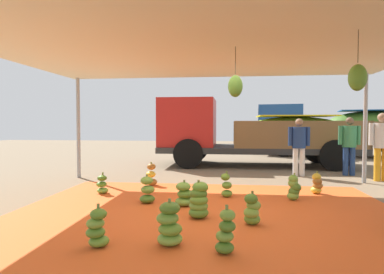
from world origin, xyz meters
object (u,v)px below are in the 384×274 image
(banana_bunch_5, at_px, (147,191))
(banana_bunch_8, at_px, (151,175))
(banana_bunch_3, at_px, (252,210))
(banana_bunch_4, at_px, (199,201))
(banana_bunch_10, at_px, (226,233))
(cargo_truck_main, at_px, (249,132))
(banana_bunch_0, at_px, (226,186))
(worker_0, at_px, (299,143))
(banana_bunch_2, at_px, (102,185))
(banana_bunch_11, at_px, (97,229))
(cargo_truck_far, at_px, (336,129))
(worker_1, at_px, (349,142))
(banana_bunch_9, at_px, (184,195))
(banana_bunch_7, at_px, (317,184))
(worker_2, at_px, (382,141))
(banana_bunch_13, at_px, (294,188))
(banana_bunch_12, at_px, (169,225))

(banana_bunch_5, relative_size, banana_bunch_8, 0.95)
(banana_bunch_3, relative_size, banana_bunch_4, 0.85)
(banana_bunch_10, xyz_separation_m, cargo_truck_main, (0.74, 8.25, 0.96))
(banana_bunch_0, relative_size, cargo_truck_main, 0.08)
(worker_0, bearing_deg, banana_bunch_2, -147.88)
(banana_bunch_11, distance_m, cargo_truck_far, 13.82)
(cargo_truck_far, xyz_separation_m, worker_1, (-1.43, -5.94, -0.29))
(banana_bunch_10, relative_size, cargo_truck_main, 0.08)
(banana_bunch_10, bearing_deg, banana_bunch_5, 123.42)
(banana_bunch_2, xyz_separation_m, worker_1, (6.18, 3.26, 0.80))
(cargo_truck_far, bearing_deg, banana_bunch_9, -119.62)
(banana_bunch_4, distance_m, banana_bunch_11, 1.78)
(banana_bunch_0, relative_size, banana_bunch_9, 1.14)
(banana_bunch_7, distance_m, banana_bunch_9, 2.99)
(worker_2, bearing_deg, banana_bunch_13, -137.06)
(banana_bunch_8, height_order, worker_0, worker_0)
(banana_bunch_8, height_order, banana_bunch_9, banana_bunch_8)
(banana_bunch_9, distance_m, cargo_truck_far, 11.60)
(banana_bunch_4, height_order, banana_bunch_7, banana_bunch_4)
(banana_bunch_10, distance_m, cargo_truck_far, 13.18)
(banana_bunch_11, relative_size, worker_0, 0.32)
(banana_bunch_7, bearing_deg, worker_1, 59.94)
(worker_0, bearing_deg, banana_bunch_8, -154.04)
(banana_bunch_11, bearing_deg, banana_bunch_7, 45.01)
(banana_bunch_4, relative_size, banana_bunch_12, 1.04)
(worker_0, height_order, worker_2, worker_2)
(banana_bunch_8, height_order, banana_bunch_11, banana_bunch_8)
(banana_bunch_4, relative_size, banana_bunch_13, 1.13)
(banana_bunch_7, relative_size, worker_0, 0.29)
(worker_2, bearing_deg, cargo_truck_far, 82.24)
(banana_bunch_11, xyz_separation_m, banana_bunch_12, (0.86, 0.16, 0.03))
(banana_bunch_5, distance_m, banana_bunch_7, 3.61)
(banana_bunch_5, relative_size, banana_bunch_9, 1.15)
(banana_bunch_8, xyz_separation_m, worker_2, (5.85, 1.29, 0.79))
(banana_bunch_13, distance_m, worker_2, 3.78)
(banana_bunch_0, bearing_deg, banana_bunch_2, 178.81)
(banana_bunch_3, bearing_deg, banana_bunch_5, 148.40)
(banana_bunch_10, height_order, cargo_truck_main, cargo_truck_main)
(banana_bunch_2, height_order, worker_2, worker_2)
(banana_bunch_10, relative_size, banana_bunch_13, 1.06)
(banana_bunch_7, distance_m, banana_bunch_11, 4.89)
(worker_2, bearing_deg, worker_0, 163.32)
(banana_bunch_0, bearing_deg, banana_bunch_8, 148.57)
(banana_bunch_9, relative_size, banana_bunch_10, 0.83)
(banana_bunch_8, bearing_deg, worker_2, 12.43)
(cargo_truck_main, xyz_separation_m, worker_1, (2.76, -2.01, -0.22))
(banana_bunch_10, bearing_deg, worker_0, 71.20)
(banana_bunch_0, xyz_separation_m, banana_bunch_11, (-1.54, -2.91, -0.00))
(banana_bunch_3, height_order, worker_0, worker_0)
(banana_bunch_4, bearing_deg, cargo_truck_far, 63.50)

